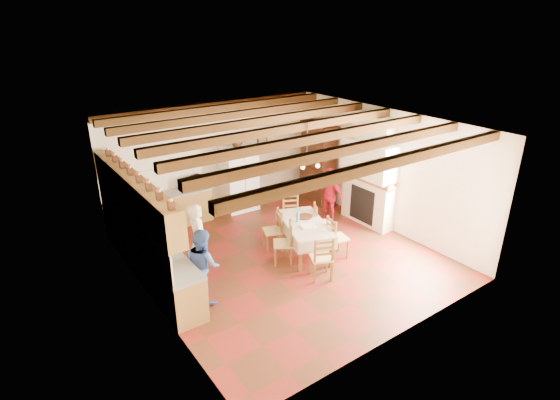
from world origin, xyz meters
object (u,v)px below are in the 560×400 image
object	(u,v)px
refrigerator	(239,178)
hutch	(318,163)
chair_right_near	(338,237)
chair_left_far	(272,230)
microwave	(195,182)
chair_right_far	(322,223)
chair_end_far	(292,214)
person_woman_blue	(203,265)
person_man	(199,242)
dining_table	(305,226)
person_woman_red	(329,195)
chair_left_near	(283,243)
chair_end_near	(321,257)

from	to	relation	value
refrigerator	hutch	size ratio (longest dim) A/B	0.79
refrigerator	chair_right_near	xyz separation A→B (m)	(0.43, -3.58, -0.42)
chair_left_far	microwave	bearing A→B (deg)	-144.41
hutch	chair_right_far	xyz separation A→B (m)	(-1.58, -2.08, -0.66)
chair_end_far	person_woman_blue	size ratio (longest dim) A/B	0.66
hutch	chair_left_far	world-z (taller)	hutch
hutch	person_man	size ratio (longest dim) A/B	1.38
person_woman_blue	dining_table	bearing A→B (deg)	-87.19
person_woman_red	chair_end_far	bearing A→B (deg)	-102.82
microwave	chair_right_far	bearing A→B (deg)	-76.62
refrigerator	chair_left_near	size ratio (longest dim) A/B	1.88
person_man	person_woman_red	world-z (taller)	person_man
person_woman_red	chair_end_near	bearing A→B (deg)	-55.14
chair_left_far	chair_end_near	xyz separation A→B (m)	(0.12, -1.58, 0.00)
person_woman_blue	chair_end_near	bearing A→B (deg)	-111.46
chair_left_near	microwave	xyz separation A→B (m)	(-0.55, 3.13, 0.56)
refrigerator	chair_end_near	world-z (taller)	refrigerator
refrigerator	person_woman_blue	world-z (taller)	refrigerator
refrigerator	hutch	bearing A→B (deg)	-16.67
chair_end_far	person_man	xyz separation A→B (m)	(-2.77, -0.60, 0.35)
refrigerator	microwave	xyz separation A→B (m)	(-1.26, 0.04, 0.14)
chair_left_far	person_woman_red	size ratio (longest dim) A/B	0.65
microwave	chair_left_near	bearing A→B (deg)	-99.93
hutch	person_woman_blue	world-z (taller)	hutch
chair_left_far	chair_right_far	size ratio (longest dim) A/B	1.00
chair_left_near	chair_end_far	xyz separation A→B (m)	(1.04, 1.07, 0.00)
chair_end_far	person_woman_red	distance (m)	1.19
person_man	person_woman_blue	xyz separation A→B (m)	(-0.25, -0.68, -0.10)
chair_end_far	chair_left_far	bearing A→B (deg)	-129.03
refrigerator	microwave	distance (m)	1.27
chair_end_near	refrigerator	bearing A→B (deg)	-71.45
chair_right_far	microwave	size ratio (longest dim) A/B	1.87
chair_left_far	chair_right_far	world-z (taller)	same
chair_right_far	person_man	distance (m)	3.09
refrigerator	person_man	size ratio (longest dim) A/B	1.09
hutch	refrigerator	bearing A→B (deg)	168.24
refrigerator	chair_right_far	size ratio (longest dim) A/B	1.88
chair_right_far	person_man	size ratio (longest dim) A/B	0.58
chair_left_near	chair_end_far	distance (m)	1.49
refrigerator	dining_table	size ratio (longest dim) A/B	0.96
hutch	chair_left_far	bearing A→B (deg)	-141.02
hutch	microwave	distance (m)	3.55
person_man	microwave	size ratio (longest dim) A/B	3.21
chair_left_far	refrigerator	bearing A→B (deg)	-172.88
dining_table	chair_left_far	world-z (taller)	chair_left_far
chair_right_near	person_woman_red	world-z (taller)	person_woman_red
hutch	chair_left_near	xyz separation A→B (m)	(-2.92, -2.34, -0.66)
chair_end_near	chair_end_far	bearing A→B (deg)	-85.87
dining_table	chair_right_far	xyz separation A→B (m)	(0.67, 0.18, -0.18)
hutch	chair_end_far	xyz separation A→B (m)	(-1.88, -1.27, -0.66)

